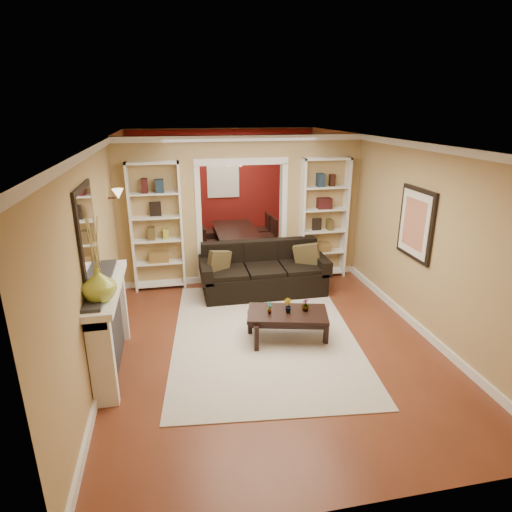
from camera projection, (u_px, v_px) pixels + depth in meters
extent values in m
plane|color=brown|center=(254.00, 304.00, 7.26)|extent=(8.00, 8.00, 0.00)
plane|color=white|center=(254.00, 140.00, 6.38)|extent=(8.00, 8.00, 0.00)
plane|color=tan|center=(223.00, 185.00, 10.53)|extent=(8.00, 0.00, 8.00)
plane|color=tan|center=(358.00, 369.00, 3.11)|extent=(8.00, 0.00, 8.00)
plane|color=tan|center=(107.00, 235.00, 6.40)|extent=(0.00, 8.00, 8.00)
plane|color=tan|center=(384.00, 220.00, 7.23)|extent=(0.00, 8.00, 8.00)
cube|color=tan|center=(242.00, 210.00, 7.93)|extent=(4.50, 0.15, 2.70)
cube|color=maroon|center=(223.00, 186.00, 10.51)|extent=(4.44, 0.04, 2.64)
cube|color=#8CA5CC|center=(223.00, 177.00, 10.39)|extent=(0.78, 0.03, 0.98)
cube|color=beige|center=(264.00, 335.00, 6.27)|extent=(2.94, 3.87, 0.01)
cube|color=black|center=(264.00, 269.00, 7.58)|extent=(2.24, 0.97, 0.87)
cube|color=brown|center=(219.00, 263.00, 7.36)|extent=(0.41, 0.30, 0.41)
cube|color=brown|center=(307.00, 256.00, 7.64)|extent=(0.46, 0.32, 0.45)
cube|color=black|center=(287.00, 326.00, 6.10)|extent=(1.23, 0.85, 0.42)
imported|color=#336626|center=(270.00, 308.00, 5.95)|extent=(0.11, 0.12, 0.19)
imported|color=#336626|center=(288.00, 306.00, 5.99)|extent=(0.13, 0.14, 0.20)
imported|color=#336626|center=(305.00, 305.00, 6.05)|extent=(0.11, 0.11, 0.19)
cube|color=white|center=(157.00, 227.00, 7.55)|extent=(0.90, 0.30, 2.30)
cube|color=white|center=(323.00, 219.00, 8.13)|extent=(0.90, 0.30, 2.30)
cube|color=white|center=(112.00, 327.00, 5.30)|extent=(0.32, 1.70, 1.16)
imported|color=#9EAD38|center=(99.00, 284.00, 4.61)|extent=(0.38, 0.38, 0.38)
cube|color=silver|center=(87.00, 233.00, 4.87)|extent=(0.03, 0.95, 1.10)
cube|color=#FFE0A5|center=(114.00, 196.00, 6.77)|extent=(0.18, 0.18, 0.22)
cube|color=black|center=(415.00, 224.00, 6.24)|extent=(0.04, 0.85, 1.05)
imported|color=black|center=(237.00, 241.00, 9.70)|extent=(1.64, 0.92, 0.58)
cube|color=black|center=(214.00, 243.00, 9.30)|extent=(0.44, 0.44, 0.75)
cube|color=black|center=(264.00, 237.00, 9.47)|extent=(0.51, 0.51, 0.89)
cube|color=black|center=(211.00, 232.00, 9.83)|extent=(0.52, 0.52, 0.89)
cube|color=black|center=(258.00, 230.00, 10.04)|extent=(0.54, 0.54, 0.85)
cube|color=#3A211A|center=(230.00, 164.00, 9.10)|extent=(0.50, 0.50, 0.30)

